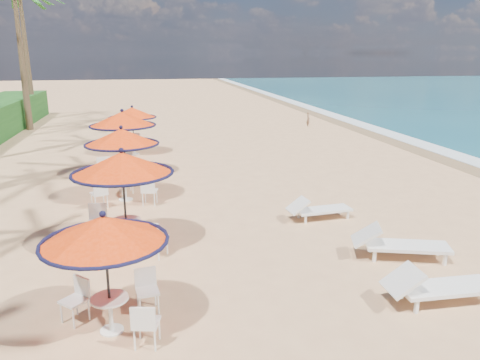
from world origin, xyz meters
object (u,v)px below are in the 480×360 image
(station_0, at_px, (107,244))
(lounger_far, at_px, (317,209))
(station_1, at_px, (121,176))
(station_4, at_px, (132,117))
(station_2, at_px, (122,146))
(lounger_near, at_px, (436,286))
(station_3, at_px, (121,125))
(lounger_mid, at_px, (397,243))

(station_0, distance_m, lounger_far, 7.13)
(station_1, height_order, station_4, station_1)
(station_2, height_order, station_4, station_2)
(lounger_near, bearing_deg, station_3, 120.64)
(station_2, relative_size, lounger_mid, 1.06)
(lounger_near, distance_m, lounger_mid, 2.01)
(station_0, bearing_deg, lounger_far, 40.54)
(station_0, height_order, lounger_mid, station_0)
(station_1, height_order, station_3, station_3)
(station_1, xyz_separation_m, lounger_far, (5.25, 1.06, -1.50))
(station_0, xyz_separation_m, station_3, (-0.21, 10.60, 0.39))
(lounger_near, distance_m, lounger_far, 4.85)
(lounger_mid, height_order, lounger_far, lounger_mid)
(station_2, xyz_separation_m, lounger_mid, (6.27, -5.72, -1.40))
(station_4, height_order, lounger_mid, station_4)
(station_0, relative_size, lounger_far, 1.13)
(station_4, bearing_deg, lounger_far, -62.53)
(station_4, bearing_deg, lounger_mid, -64.66)
(station_2, xyz_separation_m, station_4, (0.13, 7.23, -0.03))
(lounger_mid, bearing_deg, station_3, 143.72)
(lounger_near, relative_size, lounger_mid, 0.94)
(lounger_mid, xyz_separation_m, lounger_far, (-0.87, 2.83, -0.05))
(station_2, xyz_separation_m, station_3, (-0.15, 3.16, 0.20))
(lounger_near, relative_size, lounger_far, 1.13)
(station_0, height_order, lounger_far, station_0)
(lounger_mid, bearing_deg, lounger_near, -81.34)
(station_4, height_order, lounger_near, station_4)
(station_2, height_order, lounger_far, station_2)
(station_4, xyz_separation_m, lounger_far, (5.26, -10.11, -1.42))
(station_3, relative_size, lounger_near, 1.20)
(station_2, distance_m, lounger_mid, 8.60)
(station_0, relative_size, station_1, 0.87)
(station_4, relative_size, lounger_near, 1.06)
(station_4, bearing_deg, station_2, -91.07)
(station_3, xyz_separation_m, lounger_far, (5.54, -6.04, -1.65))
(lounger_mid, relative_size, lounger_far, 1.19)
(station_0, relative_size, lounger_mid, 0.95)
(lounger_far, bearing_deg, station_2, 146.40)
(station_2, bearing_deg, lounger_near, -52.36)
(station_4, bearing_deg, station_0, -90.27)
(station_0, bearing_deg, station_1, 88.65)
(station_3, height_order, lounger_far, station_3)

